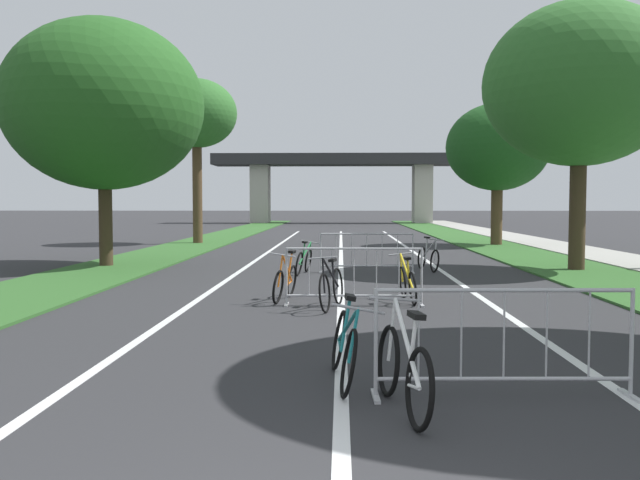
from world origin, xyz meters
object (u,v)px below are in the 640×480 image
object	(u,v)px
bicycle_silver_0	(428,258)
crowd_barrier_second	(354,277)
crowd_barrier_nearest	(504,343)
bicycle_black_4	(331,287)
tree_left_pine_far	(104,105)
tree_left_pine_near	(197,115)
bicycle_white_1	(403,370)
crowd_barrier_third	(367,253)
bicycle_green_6	(304,261)
bicycle_yellow_5	(407,283)
tree_right_maple_mid	(580,85)
bicycle_orange_2	(285,282)
bicycle_teal_3	(344,347)
tree_right_oak_near	(498,148)

from	to	relation	value
bicycle_silver_0	crowd_barrier_second	bearing A→B (deg)	59.52
crowd_barrier_nearest	bicycle_black_4	world-z (taller)	crowd_barrier_nearest
tree_left_pine_far	tree_left_pine_near	size ratio (longest dim) A/B	0.96
tree_left_pine_near	bicycle_white_1	bearing A→B (deg)	-73.86
crowd_barrier_third	bicycle_black_4	xyz separation A→B (m)	(-0.85, -6.07, -0.14)
crowd_barrier_nearest	bicycle_white_1	size ratio (longest dim) A/B	1.50
bicycle_silver_0	bicycle_green_6	xyz separation A→B (m)	(-3.34, -1.03, -0.00)
bicycle_yellow_5	bicycle_green_6	world-z (taller)	bicycle_yellow_5
crowd_barrier_nearest	bicycle_yellow_5	bearing A→B (deg)	92.79
tree_right_maple_mid	bicycle_orange_2	distance (m)	10.46
crowd_barrier_nearest	bicycle_teal_3	world-z (taller)	crowd_barrier_nearest
tree_right_maple_mid	bicycle_orange_2	size ratio (longest dim) A/B	4.44
bicycle_silver_0	bicycle_white_1	distance (m)	12.62
bicycle_green_6	bicycle_black_4	bearing A→B (deg)	-72.50
crowd_barrier_second	bicycle_teal_3	xyz separation A→B (m)	(-0.20, -5.23, -0.15)
tree_left_pine_far	tree_right_oak_near	world-z (taller)	tree_left_pine_far
crowd_barrier_third	bicycle_white_1	xyz separation A→B (m)	(-0.13, -11.88, -0.14)
crowd_barrier_second	bicycle_green_6	size ratio (longest dim) A/B	1.47
bicycle_black_4	bicycle_white_1	bearing A→B (deg)	110.11
bicycle_white_1	tree_left_pine_far	bearing A→B (deg)	108.38
tree_left_pine_near	crowd_barrier_third	distance (m)	15.11
tree_right_oak_near	bicycle_green_6	world-z (taller)	tree_right_oak_near
bicycle_orange_2	bicycle_yellow_5	size ratio (longest dim) A/B	0.99
bicycle_orange_2	tree_right_oak_near	bearing A→B (deg)	-104.95
tree_left_pine_near	bicycle_orange_2	size ratio (longest dim) A/B	4.54
tree_right_maple_mid	tree_right_oak_near	world-z (taller)	tree_right_maple_mid
tree_right_oak_near	bicycle_yellow_5	size ratio (longest dim) A/B	3.72
bicycle_black_4	bicycle_yellow_5	size ratio (longest dim) A/B	0.99
bicycle_orange_2	bicycle_black_4	xyz separation A→B (m)	(0.89, -0.96, 0.02)
tree_left_pine_near	tree_right_maple_mid	world-z (taller)	tree_left_pine_near
crowd_barrier_second	bicycle_green_6	xyz separation A→B (m)	(-1.19, 5.29, -0.17)
bicycle_black_4	bicycle_orange_2	bearing A→B (deg)	-34.12
bicycle_white_1	bicycle_black_4	world-z (taller)	bicycle_white_1
bicycle_green_6	bicycle_teal_3	bearing A→B (deg)	-75.07
bicycle_black_4	tree_left_pine_near	bearing A→B (deg)	-58.05
bicycle_teal_3	bicycle_black_4	distance (m)	4.87
tree_left_pine_near	tree_right_maple_mid	xyz separation A→B (m)	(12.82, -11.66, -0.76)
bicycle_orange_2	crowd_barrier_nearest	bearing A→B (deg)	122.61
bicycle_teal_3	bicycle_green_6	size ratio (longest dim) A/B	1.03
tree_right_maple_mid	bicycle_orange_2	world-z (taller)	tree_right_maple_mid
bicycle_white_1	bicycle_black_4	size ratio (longest dim) A/B	1.03
tree_left_pine_far	bicycle_white_1	world-z (taller)	tree_left_pine_far
crowd_barrier_third	bicycle_yellow_5	bearing A→B (deg)	-83.78
tree_left_pine_far	bicycle_teal_3	xyz separation A→B (m)	(6.80, -12.29, -4.24)
tree_right_maple_mid	bicycle_white_1	bearing A→B (deg)	-115.05
tree_right_oak_near	crowd_barrier_second	world-z (taller)	tree_right_oak_near
tree_left_pine_far	tree_right_oak_near	distance (m)	16.83
bicycle_white_1	bicycle_teal_3	xyz separation A→B (m)	(-0.52, 0.95, -0.00)
crowd_barrier_second	tree_left_pine_near	bearing A→B (deg)	110.36
crowd_barrier_second	bicycle_white_1	world-z (taller)	crowd_barrier_second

